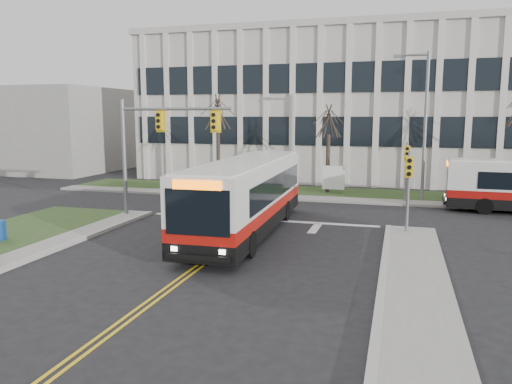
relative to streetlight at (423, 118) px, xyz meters
The scene contains 14 objects.
ground 18.81m from the streetlight, 116.37° to the right, with size 120.00×120.00×0.00m, color black.
sidewalk_east 21.82m from the streetlight, 91.43° to the right, with size 2.00×26.00×0.14m, color #9E9B93.
sidewalk_cross 6.04m from the streetlight, 161.74° to the right, with size 44.00×1.60×0.14m, color #9E9B93.
building_lawn 6.23m from the streetlight, 149.29° to the left, with size 44.00×5.00×0.12m, color #2B461E.
office_building 14.15m from the streetlight, 102.38° to the left, with size 40.00×16.00×12.00m, color beige.
building_annex 35.43m from the streetlight, 163.93° to the left, with size 12.00×12.00×8.00m, color #9E9B93.
mast_arm_signal 16.39m from the streetlight, 146.49° to the right, with size 6.11×0.38×6.20m.
signal_pole_near 9.72m from the streetlight, 95.10° to the right, with size 0.34×0.39×3.80m.
signal_pole_far 2.93m from the streetlight, 136.05° to the right, with size 0.34×0.39×3.80m.
streetlight is the anchor object (origin of this frame).
directory_sign 6.96m from the streetlight, 166.77° to the left, with size 1.50×0.12×2.00m.
tree_left 14.15m from the streetlight, behind, with size 1.80×1.80×7.70m.
tree_mid 6.36m from the streetlight, 161.65° to the left, with size 1.80×1.80×6.82m.
bus_main 13.98m from the streetlight, 125.89° to the right, with size 2.68×12.36×3.30m, color silver, non-canonical shape.
Camera 1 is at (6.77, -16.27, 5.34)m, focal length 35.00 mm.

